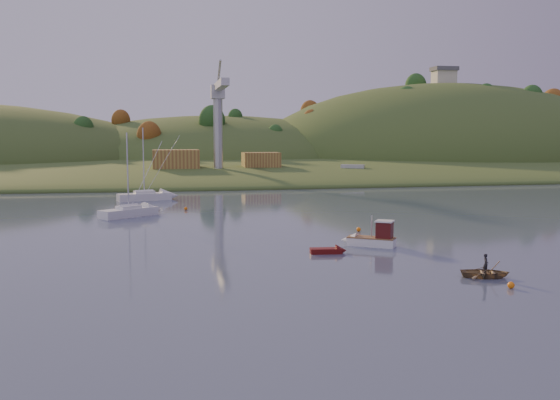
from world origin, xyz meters
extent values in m
plane|color=#364459|center=(0.00, 0.00, 0.00)|extent=(500.00, 500.00, 0.00)
cube|color=#3B5522|center=(0.00, 230.00, 0.00)|extent=(620.00, 220.00, 1.50)
ellipsoid|color=#3B5522|center=(0.00, 165.00, 0.00)|extent=(640.00, 150.00, 7.00)
ellipsoid|color=#3B5522|center=(10.00, 210.00, 0.00)|extent=(140.00, 120.00, 36.00)
ellipsoid|color=#3B5522|center=(95.00, 195.00, 0.00)|extent=(150.00, 130.00, 60.00)
cube|color=beige|center=(95.00, 195.00, 32.50)|extent=(8.00, 6.00, 5.00)
cube|color=#595960|center=(95.00, 195.00, 35.70)|extent=(9.00, 7.00, 1.50)
cube|color=slate|center=(5.00, 122.00, 1.20)|extent=(42.00, 16.00, 2.40)
cube|color=brown|center=(-8.00, 123.00, 4.80)|extent=(11.00, 8.00, 4.80)
cube|color=brown|center=(13.00, 124.00, 4.40)|extent=(9.00, 7.00, 4.00)
cylinder|color=#B7B7BC|center=(2.00, 120.00, 11.40)|extent=(2.20, 2.20, 18.00)
cube|color=#B7B7BC|center=(2.00, 120.00, 20.90)|extent=(3.20, 3.20, 3.20)
cube|color=#B7B7BC|center=(2.00, 111.00, 21.90)|extent=(1.80, 18.00, 1.60)
cube|color=#B7B7BC|center=(2.00, 125.00, 21.90)|extent=(1.80, 10.00, 1.60)
cube|color=white|center=(8.50, 27.57, 0.41)|extent=(4.76, 3.88, 0.83)
cone|color=white|center=(6.57, 28.81, 0.41)|extent=(2.25, 2.26, 1.65)
cube|color=brown|center=(8.50, 27.57, 0.85)|extent=(4.78, 3.92, 0.11)
cube|color=#4E1312|center=(9.58, 26.87, 1.65)|extent=(1.98, 1.95, 1.65)
cube|color=white|center=(9.58, 26.87, 2.53)|extent=(2.24, 2.21, 0.14)
cylinder|color=silver|center=(8.50, 27.57, 1.93)|extent=(0.10, 0.10, 2.20)
cube|color=white|center=(-15.88, 54.47, 0.55)|extent=(7.77, 6.85, 1.10)
cube|color=white|center=(-15.88, 54.47, 1.15)|extent=(3.47, 3.28, 0.70)
cylinder|color=silver|center=(-15.88, 54.47, 6.11)|extent=(0.18, 0.18, 10.01)
cylinder|color=silver|center=(-15.88, 54.47, 1.40)|extent=(2.59, 2.08, 0.12)
cylinder|color=white|center=(-15.88, 54.47, 1.50)|extent=(2.42, 2.02, 0.36)
cube|color=white|center=(-14.37, 75.17, 0.59)|extent=(9.00, 4.81, 1.19)
cube|color=white|center=(-14.37, 75.17, 1.24)|extent=(3.64, 2.74, 0.75)
cylinder|color=silver|center=(-14.37, 75.17, 6.58)|extent=(0.18, 0.18, 10.78)
cylinder|color=silver|center=(-14.37, 75.17, 1.49)|extent=(3.36, 1.04, 0.12)
cylinder|color=white|center=(-14.37, 75.17, 1.59)|extent=(3.00, 1.16, 0.36)
imported|color=olive|center=(12.62, 13.12, 0.37)|extent=(4.20, 3.51, 0.75)
imported|color=black|center=(12.62, 13.12, 0.79)|extent=(0.53, 0.66, 1.58)
cube|color=#570D0C|center=(3.17, 24.78, 0.24)|extent=(2.97, 1.43, 0.48)
cone|color=#570D0C|center=(4.60, 24.63, 0.24)|extent=(1.12, 1.24, 1.15)
cube|color=slate|center=(35.00, 118.00, 0.87)|extent=(14.28, 9.60, 1.73)
cube|color=#B7B7BC|center=(35.00, 118.00, 2.31)|extent=(6.43, 4.88, 2.31)
sphere|color=orange|center=(12.63, 9.59, 0.25)|extent=(0.50, 0.50, 0.50)
sphere|color=orange|center=(10.11, 36.52, 0.25)|extent=(0.50, 0.50, 0.50)
sphere|color=orange|center=(-8.17, 60.21, 0.25)|extent=(0.50, 0.50, 0.50)
camera|label=1|loc=(-11.53, -29.75, 10.86)|focal=40.00mm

